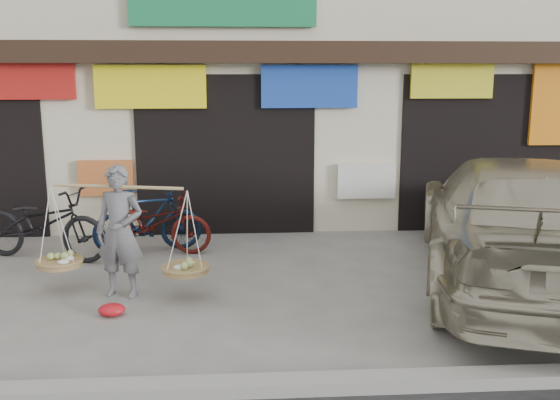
{
  "coord_description": "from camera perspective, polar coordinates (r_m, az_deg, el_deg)",
  "views": [
    {
      "loc": [
        0.23,
        -6.99,
        2.75
      ],
      "look_at": [
        0.75,
        0.9,
        1.11
      ],
      "focal_mm": 40.0,
      "sensor_mm": 36.0,
      "label": 1
    }
  ],
  "objects": [
    {
      "name": "ground",
      "position": [
        7.52,
        -5.32,
        -9.81
      ],
      "size": [
        70.0,
        70.0,
        0.0
      ],
      "primitive_type": "plane",
      "color": "gray",
      "rests_on": "ground"
    },
    {
      "name": "kerb",
      "position": [
        5.68,
        -5.87,
        -16.66
      ],
      "size": [
        70.0,
        0.25,
        0.12
      ],
      "primitive_type": "cube",
      "color": "gray",
      "rests_on": "ground"
    },
    {
      "name": "shophouse_block",
      "position": [
        13.43,
        -4.89,
        14.65
      ],
      "size": [
        14.0,
        6.32,
        7.0
      ],
      "color": "beige",
      "rests_on": "ground"
    },
    {
      "name": "street_vendor",
      "position": [
        7.9,
        -14.41,
        -3.27
      ],
      "size": [
        2.17,
        0.93,
        1.64
      ],
      "rotation": [
        0.0,
        0.0,
        -0.22
      ],
      "color": "slate",
      "rests_on": "ground"
    },
    {
      "name": "bike_0",
      "position": [
        9.84,
        -20.87,
        -2.0
      ],
      "size": [
        2.21,
        1.34,
        1.1
      ],
      "primitive_type": "imported",
      "rotation": [
        0.0,
        0.0,
        1.26
      ],
      "color": "black",
      "rests_on": "ground"
    },
    {
      "name": "bike_1",
      "position": [
        9.79,
        -11.99,
        -1.83
      ],
      "size": [
        1.73,
        0.83,
        1.0
      ],
      "primitive_type": "imported",
      "rotation": [
        0.0,
        0.0,
        1.8
      ],
      "color": "black",
      "rests_on": "ground"
    },
    {
      "name": "bike_2",
      "position": [
        9.7,
        -11.61,
        -2.12
      ],
      "size": [
        1.84,
        0.78,
        0.94
      ],
      "primitive_type": "imported",
      "rotation": [
        0.0,
        0.0,
        1.49
      ],
      "color": "#4C110D",
      "rests_on": "ground"
    },
    {
      "name": "suv",
      "position": [
        8.65,
        21.03,
        -1.82
      ],
      "size": [
        3.89,
        6.26,
        1.69
      ],
      "rotation": [
        0.0,
        0.0,
        2.86
      ],
      "color": "#B0A88E",
      "rests_on": "ground"
    },
    {
      "name": "red_bag",
      "position": [
        7.5,
        -15.14,
        -9.66
      ],
      "size": [
        0.31,
        0.25,
        0.14
      ],
      "primitive_type": "ellipsoid",
      "color": "red",
      "rests_on": "ground"
    }
  ]
}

